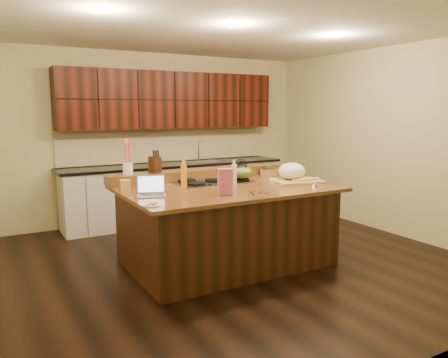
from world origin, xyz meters
TOP-DOWN VIEW (x-y plane):
  - room at (0.00, 0.00)m, footprint 5.52×5.02m
  - island at (0.00, 0.00)m, footprint 2.40×1.60m
  - back_ledge at (0.00, 0.70)m, footprint 2.40×0.30m
  - cooktop at (0.00, 0.30)m, footprint 0.92×0.52m
  - back_counter at (0.30, 2.23)m, footprint 3.70×0.66m
  - kettle at (0.30, 0.17)m, footprint 0.26×0.26m
  - green_bowl at (0.30, 0.17)m, footprint 0.31×0.31m
  - laptop at (-0.94, -0.08)m, footprint 0.35×0.32m
  - oil_bottle at (-0.48, 0.12)m, footprint 0.09×0.09m
  - vinegar_bottle at (0.12, 0.03)m, footprint 0.08×0.08m
  - wooden_tray at (0.89, -0.11)m, footprint 0.64×0.52m
  - ramekin_a at (1.15, -0.24)m, footprint 0.13×0.13m
  - ramekin_b at (0.66, -0.03)m, footprint 0.12×0.12m
  - ramekin_c at (1.15, 0.42)m, footprint 0.11×0.11m
  - strainer_bowl at (0.91, 0.43)m, footprint 0.31×0.31m
  - kitchen_timer at (0.85, -0.55)m, footprint 0.10×0.10m
  - pink_bag at (-0.26, -0.43)m, footprint 0.16×0.12m
  - candy_plate at (-1.11, -0.55)m, footprint 0.21×0.21m
  - package_box at (-1.15, 0.14)m, footprint 0.11×0.08m
  - utensil_crock at (-0.94, 0.70)m, footprint 0.14×0.14m
  - knife_block at (-0.60, 0.70)m, footprint 0.12×0.17m
  - gumdrop_0 at (0.11, -0.44)m, footprint 0.02×0.02m
  - gumdrop_1 at (0.04, -0.47)m, footprint 0.02×0.02m
  - gumdrop_2 at (0.12, -0.50)m, footprint 0.02×0.02m
  - gumdrop_3 at (0.06, -0.52)m, footprint 0.02×0.02m
  - gumdrop_4 at (0.12, -0.53)m, footprint 0.02×0.02m
  - gumdrop_5 at (-0.23, -0.50)m, footprint 0.02×0.02m
  - gumdrop_6 at (0.18, -0.60)m, footprint 0.02×0.02m
  - gumdrop_7 at (0.02, -0.57)m, footprint 0.02×0.02m
  - gumdrop_8 at (0.04, -0.49)m, footprint 0.02×0.02m
  - gumdrop_9 at (-0.06, -0.58)m, footprint 0.02×0.02m
  - gumdrop_10 at (0.05, -0.41)m, footprint 0.02×0.02m
  - gumdrop_11 at (-0.20, -0.44)m, footprint 0.02×0.02m
  - gumdrop_12 at (0.00, -0.56)m, footprint 0.02×0.02m
  - gumdrop_13 at (0.14, -0.60)m, footprint 0.02×0.02m

SIDE VIEW (x-z plane):
  - island at x=0.00m, z-range 0.00..0.92m
  - candy_plate at x=-1.11m, z-range 0.92..0.93m
  - gumdrop_0 at x=0.11m, z-range 0.92..0.94m
  - gumdrop_1 at x=0.04m, z-range 0.92..0.94m
  - gumdrop_2 at x=0.12m, z-range 0.92..0.94m
  - gumdrop_3 at x=0.06m, z-range 0.92..0.94m
  - gumdrop_4 at x=0.12m, z-range 0.92..0.94m
  - gumdrop_5 at x=-0.23m, z-range 0.92..0.94m
  - gumdrop_6 at x=0.18m, z-range 0.92..0.94m
  - gumdrop_7 at x=0.02m, z-range 0.92..0.94m
  - gumdrop_8 at x=0.04m, z-range 0.92..0.94m
  - gumdrop_9 at x=-0.06m, z-range 0.92..0.94m
  - gumdrop_10 at x=0.05m, z-range 0.92..0.94m
  - gumdrop_11 at x=-0.20m, z-range 0.92..0.94m
  - gumdrop_12 at x=0.00m, z-range 0.92..0.94m
  - gumdrop_13 at x=0.14m, z-range 0.92..0.94m
  - cooktop at x=0.00m, z-range 0.91..0.96m
  - ramekin_a at x=1.15m, z-range 0.92..0.96m
  - ramekin_b at x=0.66m, z-range 0.92..0.96m
  - ramekin_c at x=1.15m, z-range 0.92..0.96m
  - kitchen_timer at x=0.85m, z-range 0.92..0.99m
  - strainer_bowl at x=0.91m, z-range 0.92..1.01m
  - laptop at x=-0.94m, z-range 0.87..1.08m
  - back_ledge at x=0.00m, z-range 0.92..1.04m
  - back_counter at x=0.30m, z-range -0.22..2.18m
  - package_box at x=-1.15m, z-range 0.92..1.07m
  - wooden_tray at x=0.89m, z-range 0.91..1.14m
  - green_bowl at x=0.30m, z-range 0.97..1.12m
  - vinegar_bottle at x=0.12m, z-range 0.92..1.17m
  - oil_bottle at x=-0.48m, z-range 0.92..1.19m
  - kettle at x=0.30m, z-range 0.97..1.15m
  - pink_bag at x=-0.26m, z-range 0.92..1.19m
  - utensil_crock at x=-0.94m, z-range 1.04..1.18m
  - knife_block at x=-0.60m, z-range 1.04..1.23m
  - room at x=0.00m, z-range -0.01..2.71m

